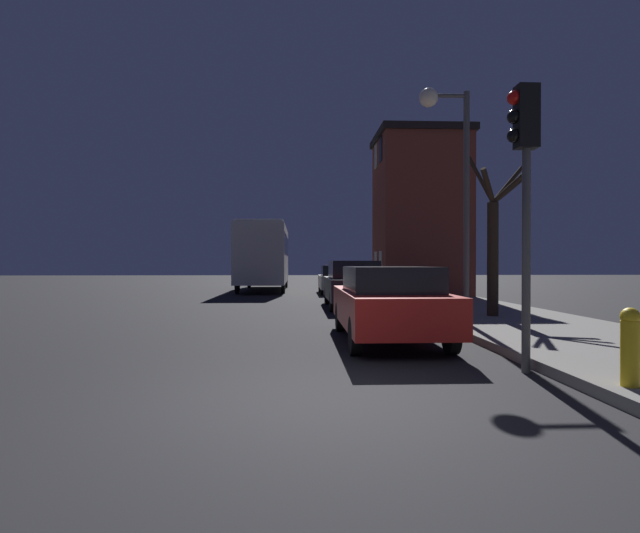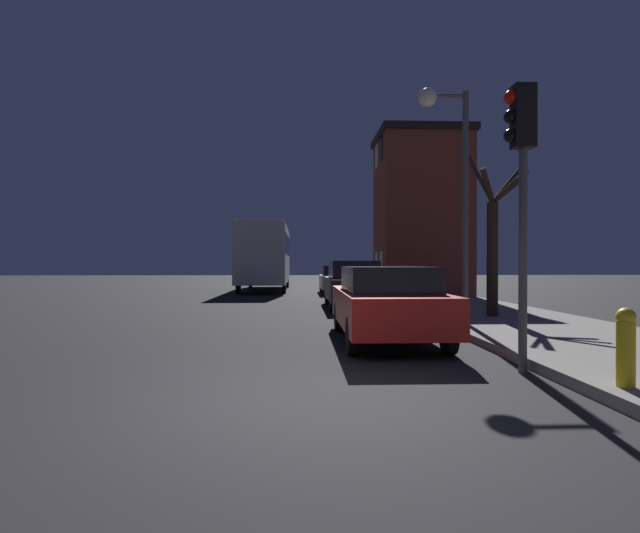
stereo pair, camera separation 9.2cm
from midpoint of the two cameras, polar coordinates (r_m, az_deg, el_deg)
The scene contains 10 objects.
ground_plane at distance 5.65m, azimuth -2.07°, elevation -15.71°, with size 120.00×120.00×0.00m, color black.
brick_building at distance 23.24m, azimuth 11.57°, elevation 5.96°, with size 4.06×3.99×7.32m.
streetlamp at distance 12.30m, azimuth 14.68°, elevation 12.11°, with size 1.19×0.44×5.50m.
traffic_light at distance 7.78m, azimuth 22.30°, elevation 10.59°, with size 0.43×0.24×4.10m.
bare_tree at distance 14.19m, azimuth 19.46°, elevation 2.96°, with size 1.64×1.15×4.38m.
bus at distance 29.06m, azimuth -6.16°, elevation 1.65°, with size 2.57×9.61×3.73m.
car_near_lane at distance 10.07m, azimuth 7.83°, elevation -4.01°, with size 1.84×4.64×1.50m.
car_mid_lane at distance 17.56m, azimuth 3.90°, elevation -1.98°, with size 1.80×4.58×1.65m.
car_far_lane at distance 25.71m, azimuth 2.13°, elevation -1.44°, with size 1.76×4.13×1.47m.
fire_hydrant at distance 6.75m, azimuth 31.90°, elevation -7.66°, with size 0.21×0.21×0.91m.
Camera 2 is at (0.03, -5.43, 1.56)m, focal length 28.00 mm.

